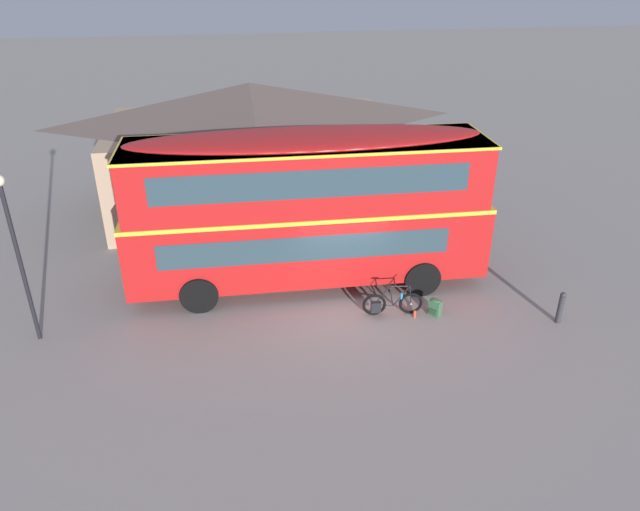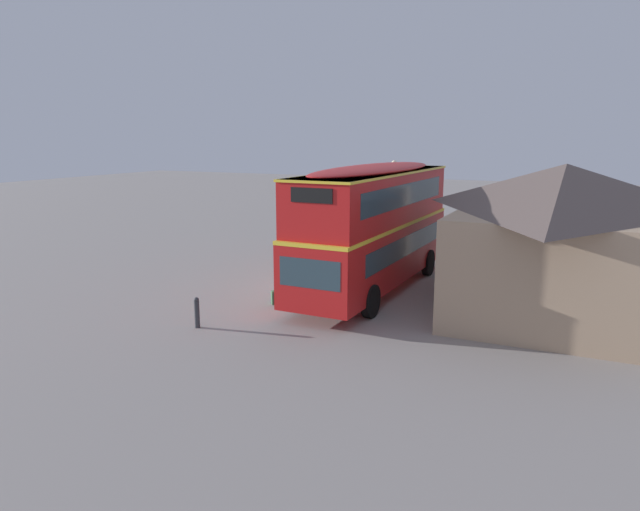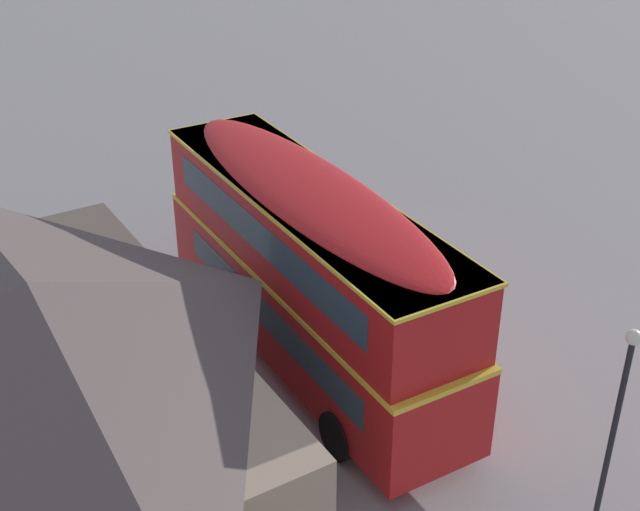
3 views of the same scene
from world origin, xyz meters
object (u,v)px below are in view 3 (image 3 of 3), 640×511
Objects in this scene: double_decker_bus at (309,267)px; kerb_bollard at (294,209)px; touring_bicycle at (340,285)px; water_bottle_red_squeeze at (335,280)px; street_lamp at (617,414)px; backpack_on_ground at (323,267)px.

double_decker_bus is 7.68m from kerb_bollard.
touring_bicycle is 6.71× the size of water_bottle_red_squeeze.
street_lamp reaches higher than touring_bicycle.
backpack_on_ground is at bearing -36.44° from double_decker_bus.
kerb_bollard is (3.89, -0.90, 0.38)m from water_bottle_red_squeeze.
street_lamp reaches higher than water_bottle_red_squeeze.
backpack_on_ground is 3.42m from kerb_bollard.
backpack_on_ground is (3.28, -2.42, -2.38)m from double_decker_bus.
water_bottle_red_squeeze is (-0.60, -0.03, -0.15)m from backpack_on_ground.
backpack_on_ground is (1.25, -0.22, -0.10)m from touring_bicycle.
water_bottle_red_squeeze is 0.06× the size of street_lamp.
touring_bicycle reaches higher than backpack_on_ground.
kerb_bollard reaches higher than backpack_on_ground.
water_bottle_red_squeeze is at bearing 167.03° from kerb_bollard.
touring_bicycle reaches higher than kerb_bollard.
kerb_bollard is at bearing -6.38° from street_lamp.
touring_bicycle reaches higher than water_bottle_red_squeeze.
touring_bicycle is at bearing -2.59° from street_lamp.
backpack_on_ground is at bearing 3.08° from water_bottle_red_squeeze.
double_decker_bus reaches higher than kerb_bollard.
kerb_bollard is at bearing -14.18° from touring_bicycle.
street_lamp is (-10.26, 0.69, 2.74)m from water_bottle_red_squeeze.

